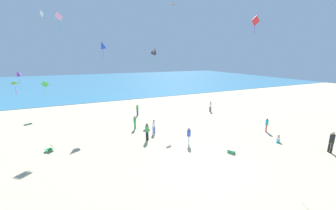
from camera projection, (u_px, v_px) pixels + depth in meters
ground_plane at (153, 123)px, 22.57m from camera, size 120.00×120.00×0.00m
ocean_water at (104, 81)px, 61.14m from camera, size 120.00×60.00×0.05m
beach_chair_far_left at (50, 148)px, 15.77m from camera, size 0.78×0.68×0.55m
cooler_box at (231, 151)px, 15.48m from camera, size 0.51×0.64×0.27m
person_0 at (135, 121)px, 20.48m from camera, size 0.40×0.40×1.44m
person_1 at (267, 124)px, 19.70m from camera, size 0.38×0.38×1.40m
person_2 at (137, 109)px, 25.31m from camera, size 0.39×0.39×1.44m
person_3 at (210, 106)px, 27.19m from camera, size 0.39×0.39×1.38m
person_4 at (332, 141)px, 15.33m from camera, size 0.39×0.39×1.73m
person_5 at (189, 135)px, 16.76m from camera, size 0.42×0.42×1.54m
person_6 at (278, 139)px, 17.43m from camera, size 0.58×0.52×0.65m
person_7 at (154, 125)px, 19.30m from camera, size 0.38×0.38×1.40m
person_8 at (147, 130)px, 17.66m from camera, size 0.44×0.44×1.60m
kite_orange at (173, 4)px, 26.35m from camera, size 0.72×0.70×1.12m
kite_white at (41, 14)px, 24.12m from camera, size 0.41×0.67×1.17m
kite_black at (154, 51)px, 25.80m from camera, size 1.31×1.30×2.09m
kite_lime at (14, 83)px, 16.92m from camera, size 0.59×0.49×1.15m
kite_purple at (18, 74)px, 22.19m from camera, size 0.71×0.55×1.49m
kite_pink at (59, 16)px, 19.53m from camera, size 0.68×0.73×1.90m
kite_blue at (103, 45)px, 21.58m from camera, size 0.88×0.72×1.98m
kite_red at (256, 21)px, 16.37m from camera, size 0.84×0.19×1.44m
kite_green at (45, 84)px, 24.85m from camera, size 0.95×0.31×1.79m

